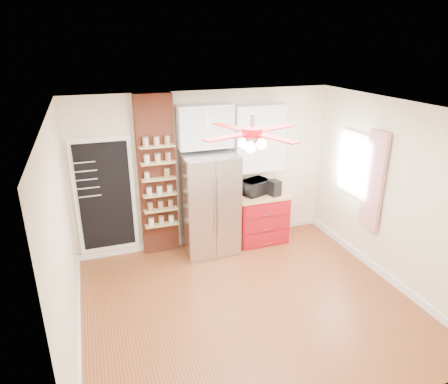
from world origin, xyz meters
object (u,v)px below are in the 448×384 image
object	(u,v)px
fridge	(209,204)
red_cabinet	(260,217)
canister_left	(279,191)
coffee_maker	(274,188)
pantry_jar_oats	(147,176)
ceiling_fan	(252,133)
toaster_oven	(255,187)

from	to	relation	value
fridge	red_cabinet	xyz separation A→B (m)	(0.97, 0.05, -0.42)
fridge	canister_left	xyz separation A→B (m)	(1.25, -0.07, 0.10)
coffee_maker	pantry_jar_oats	bearing A→B (deg)	159.91
red_cabinet	pantry_jar_oats	xyz separation A→B (m)	(-1.96, 0.10, 0.98)
canister_left	pantry_jar_oats	size ratio (longest dim) A/B	1.27
canister_left	red_cabinet	bearing A→B (deg)	156.64
fridge	pantry_jar_oats	size ratio (longest dim) A/B	14.65
red_cabinet	coffee_maker	xyz separation A→B (m)	(0.20, -0.11, 0.58)
fridge	ceiling_fan	distance (m)	2.25
fridge	toaster_oven	bearing A→B (deg)	6.43
fridge	ceiling_fan	bearing A→B (deg)	-88.24
pantry_jar_oats	toaster_oven	bearing A→B (deg)	-1.60
fridge	red_cabinet	distance (m)	1.06
red_cabinet	pantry_jar_oats	world-z (taller)	pantry_jar_oats
red_cabinet	coffee_maker	size ratio (longest dim) A/B	3.47
canister_left	ceiling_fan	bearing A→B (deg)	-127.72
toaster_oven	pantry_jar_oats	size ratio (longest dim) A/B	3.99
red_cabinet	pantry_jar_oats	distance (m)	2.19
red_cabinet	ceiling_fan	distance (m)	2.75
red_cabinet	toaster_oven	bearing A→B (deg)	151.43
fridge	coffee_maker	distance (m)	1.18
toaster_oven	canister_left	distance (m)	0.42
toaster_oven	canister_left	xyz separation A→B (m)	(0.37, -0.17, -0.06)
coffee_maker	red_cabinet	bearing A→B (deg)	137.59
fridge	toaster_oven	world-z (taller)	fridge
fridge	pantry_jar_oats	xyz separation A→B (m)	(-0.99, 0.15, 0.56)
coffee_maker	canister_left	distance (m)	0.10
red_cabinet	ceiling_fan	world-z (taller)	ceiling_fan
ceiling_fan	pantry_jar_oats	xyz separation A→B (m)	(-1.04, 1.78, -0.99)
fridge	pantry_jar_oats	bearing A→B (deg)	171.28
pantry_jar_oats	fridge	bearing A→B (deg)	-8.72
fridge	canister_left	distance (m)	1.26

